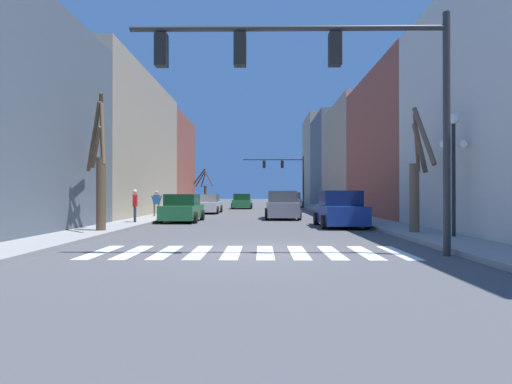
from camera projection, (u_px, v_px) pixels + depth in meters
The scene contains 21 objects.
ground_plane at pixel (249, 250), 11.19m from camera, with size 240.00×240.00×0.00m, color #4C4C4F.
sidewalk_left at pixel (24, 247), 11.28m from camera, with size 2.07×90.00×0.15m.
sidewalk_right at pixel (478, 248), 11.11m from camera, with size 2.07×90.00×0.15m.
building_row_left at pixel (99, 146), 26.47m from camera, with size 6.00×41.55×10.00m.
building_row_right at pixel (364, 154), 39.22m from camera, with size 6.00×63.63×13.70m.
crosswalk_stripes at pixel (249, 252), 10.83m from camera, with size 8.55×2.60×0.01m.
traffic_signal_near at pixel (326, 73), 10.27m from camera, with size 8.26×0.28×6.26m.
traffic_signal_far at pixel (285, 170), 45.13m from camera, with size 6.92×0.28×5.90m.
street_lamp_right_corner at pixel (454, 149), 13.53m from camera, with size 0.95×0.36×4.17m.
car_parked_right_far at pixel (293, 200), 48.63m from camera, with size 2.15×4.25×1.80m.
car_at_intersection at pixel (242, 202), 43.55m from camera, with size 2.18×4.54×1.62m.
car_parked_left_near at pixel (340, 210), 19.26m from camera, with size 2.17×4.17×1.75m.
car_driving_toward_lane at pixel (207, 204), 32.92m from camera, with size 2.21×4.70×1.57m.
car_driving_away_lane at pixel (182, 209), 22.84m from camera, with size 2.11×4.22×1.58m.
car_parked_left_far at pixel (282, 206), 25.56m from camera, with size 2.17×4.53×1.78m.
pedestrian_on_left_sidewalk at pixel (157, 201), 25.76m from camera, with size 0.71×0.23×1.66m.
pedestrian_near_right_corner at pixel (135, 203), 20.48m from camera, with size 0.35×0.70×1.67m.
pedestrian_crossing_street at pixel (345, 201), 26.19m from camera, with size 0.59×0.50×1.62m.
street_tree_right_far at pixel (203, 188), 45.47m from camera, with size 2.89×1.49×4.40m.
street_tree_right_mid at pixel (100, 169), 16.01m from camera, with size 1.93×2.86×5.49m.
street_tree_left_near at pixel (417, 177), 15.13m from camera, with size 0.86×2.51×4.74m.
Camera 1 is at (0.35, -11.20, 1.58)m, focal length 28.00 mm.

